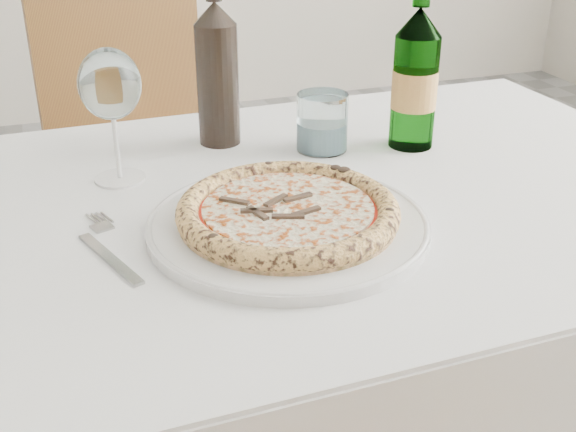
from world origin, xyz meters
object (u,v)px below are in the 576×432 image
object	(u,v)px
plate	(288,224)
wine_bottle	(217,72)
wine_glass	(110,87)
tumbler	(322,126)
beer_bottle	(415,79)
dining_table	(265,258)
pizza	(288,212)
chair_far	(138,151)

from	to	relation	value
plate	wine_bottle	xyz separation A→B (m)	(-0.00, 0.34, 0.11)
wine_glass	tumbler	distance (m)	0.34
wine_glass	beer_bottle	world-z (taller)	beer_bottle
beer_bottle	wine_bottle	distance (m)	0.31
dining_table	pizza	world-z (taller)	pizza
plate	tumbler	world-z (taller)	tumbler
dining_table	plate	xyz separation A→B (m)	(-0.00, -0.10, 0.10)
plate	wine_glass	distance (m)	0.32
plate	tumbler	bearing A→B (deg)	59.98
wine_glass	beer_bottle	distance (m)	0.47
wine_glass	wine_bottle	size ratio (longest dim) A/B	0.70
chair_far	dining_table	bearing A→B (deg)	-85.21
beer_bottle	wine_bottle	bearing A→B (deg)	158.13
pizza	wine_bottle	world-z (taller)	wine_bottle
plate	beer_bottle	xyz separation A→B (m)	(0.29, 0.22, 0.10)
pizza	tumbler	distance (m)	0.29
pizza	beer_bottle	bearing A→B (deg)	37.27
dining_table	wine_bottle	distance (m)	0.32
chair_far	wine_bottle	world-z (taller)	wine_bottle
tumbler	beer_bottle	size ratio (longest dim) A/B	0.33
wine_glass	beer_bottle	size ratio (longest dim) A/B	0.70
beer_bottle	chair_far	bearing A→B (deg)	116.86
chair_far	plate	world-z (taller)	chair_far
plate	wine_bottle	world-z (taller)	wine_bottle
dining_table	wine_bottle	world-z (taller)	wine_bottle
beer_bottle	plate	bearing A→B (deg)	-142.73
plate	dining_table	bearing A→B (deg)	90.00
pizza	beer_bottle	distance (m)	0.37
chair_far	plate	distance (m)	0.96
pizza	wine_glass	world-z (taller)	wine_glass
tumbler	chair_far	bearing A→B (deg)	107.59
pizza	tumbler	xyz separation A→B (m)	(0.14, 0.25, 0.01)
dining_table	wine_glass	bearing A→B (deg)	143.69
plate	beer_bottle	world-z (taller)	beer_bottle
tumbler	wine_bottle	world-z (taller)	wine_bottle
beer_bottle	wine_bottle	xyz separation A→B (m)	(-0.29, 0.12, 0.01)
plate	wine_glass	xyz separation A→B (m)	(-0.18, 0.23, 0.13)
wine_glass	beer_bottle	xyz separation A→B (m)	(0.47, -0.01, -0.03)
chair_far	tumbler	distance (m)	0.76
plate	beer_bottle	distance (m)	0.38
wine_glass	wine_bottle	distance (m)	0.21
dining_table	chair_far	size ratio (longest dim) A/B	1.47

